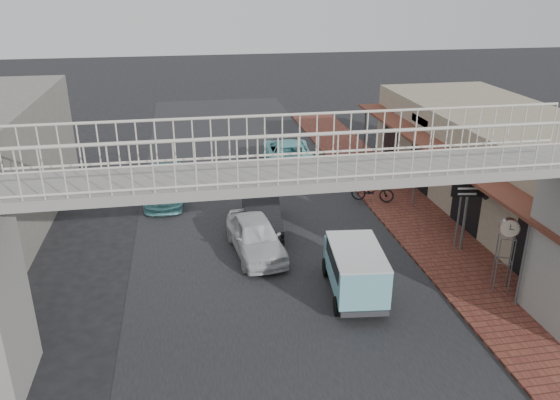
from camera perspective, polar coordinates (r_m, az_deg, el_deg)
name	(u,v)px	position (r m, az deg, el deg)	size (l,w,h in m)	color
ground	(279,278)	(18.69, -0.15, -8.15)	(120.00, 120.00, 0.00)	black
road_strip	(279,278)	(18.68, -0.15, -8.14)	(10.00, 60.00, 0.01)	black
sidewalk	(422,226)	(23.05, 14.66, -2.66)	(3.00, 40.00, 0.10)	brown
shophouse_row	(516,167)	(25.30, 23.45, 3.20)	(7.20, 18.00, 4.00)	gray
footbridge	(306,247)	(13.72, 2.74, -4.94)	(16.40, 2.40, 6.34)	gray
white_hatchback	(255,236)	(20.01, -2.58, -3.77)	(1.63, 4.06, 1.38)	silver
dark_sedan	(261,214)	(21.90, -1.95, -1.45)	(1.42, 4.08, 1.34)	black
angkot_curb	(288,153)	(29.50, 0.86, 4.97)	(2.46, 5.33, 1.48)	#79CDD1
angkot_far	(165,188)	(25.33, -11.94, 1.22)	(1.68, 4.14, 1.20)	#7AD0D3
angkot_van	(355,265)	(17.41, 7.85, -6.72)	(1.93, 3.62, 1.71)	black
motorcycle_near	(373,191)	(24.84, 9.65, 0.97)	(0.66, 1.90, 1.00)	black
motorcycle_far	(377,176)	(26.97, 10.06, 2.52)	(0.42, 1.47, 0.89)	black
street_clock	(509,231)	(18.35, 22.79, -3.03)	(0.64, 0.62, 2.48)	#59595B
arrow_sign	(491,185)	(20.71, 21.21, 1.48)	(1.88, 1.22, 3.16)	#59595B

